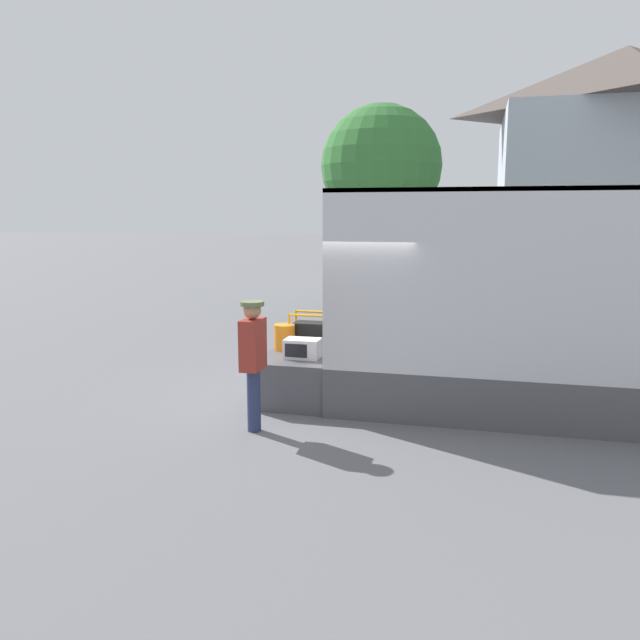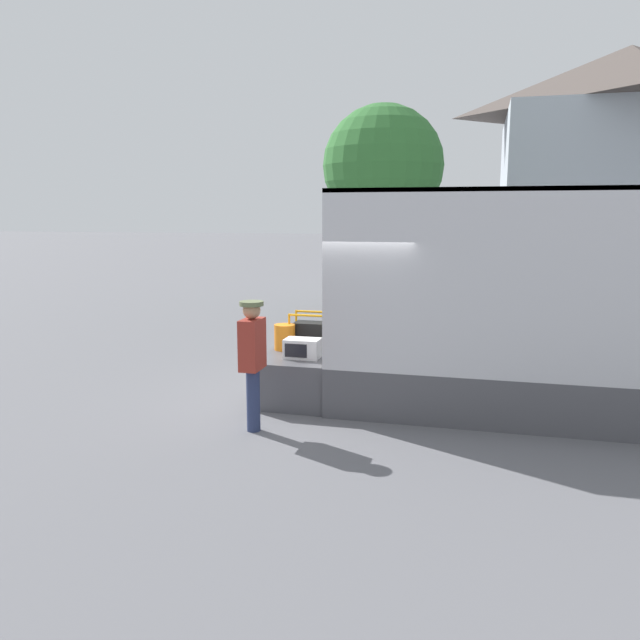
{
  "view_description": "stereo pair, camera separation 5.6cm",
  "coord_description": "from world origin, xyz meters",
  "px_view_note": "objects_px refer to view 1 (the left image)",
  "views": [
    {
      "loc": [
        2.02,
        -9.33,
        2.87
      ],
      "look_at": [
        -0.25,
        -0.2,
        1.26
      ],
      "focal_mm": 35.0,
      "sensor_mm": 36.0,
      "label": 1
    },
    {
      "loc": [
        2.08,
        -9.31,
        2.87
      ],
      "look_at": [
        -0.25,
        -0.2,
        1.26
      ],
      "focal_mm": 35.0,
      "sensor_mm": 36.0,
      "label": 2
    }
  ],
  "objects_px": {
    "box_truck": "(625,354)",
    "orange_bucket": "(285,337)",
    "worker_person": "(253,352)",
    "street_tree": "(381,167)",
    "portable_generator": "(311,334)",
    "microwave": "(303,348)"
  },
  "relations": [
    {
      "from": "box_truck",
      "to": "orange_bucket",
      "type": "relative_size",
      "value": 17.15
    },
    {
      "from": "worker_person",
      "to": "street_tree",
      "type": "distance_m",
      "value": 11.0
    },
    {
      "from": "worker_person",
      "to": "street_tree",
      "type": "height_order",
      "value": "street_tree"
    },
    {
      "from": "portable_generator",
      "to": "worker_person",
      "type": "height_order",
      "value": "worker_person"
    },
    {
      "from": "orange_bucket",
      "to": "portable_generator",
      "type": "bearing_deg",
      "value": 38.65
    },
    {
      "from": "microwave",
      "to": "orange_bucket",
      "type": "distance_m",
      "value": 0.66
    },
    {
      "from": "worker_person",
      "to": "orange_bucket",
      "type": "bearing_deg",
      "value": 94.24
    },
    {
      "from": "portable_generator",
      "to": "worker_person",
      "type": "bearing_deg",
      "value": -95.98
    },
    {
      "from": "microwave",
      "to": "worker_person",
      "type": "distance_m",
      "value": 1.39
    },
    {
      "from": "portable_generator",
      "to": "worker_person",
      "type": "distance_m",
      "value": 2.14
    },
    {
      "from": "box_truck",
      "to": "worker_person",
      "type": "distance_m",
      "value": 5.2
    },
    {
      "from": "box_truck",
      "to": "street_tree",
      "type": "xyz_separation_m",
      "value": [
        -4.81,
        8.75,
        3.27
      ]
    },
    {
      "from": "box_truck",
      "to": "worker_person",
      "type": "relative_size",
      "value": 4.01
    },
    {
      "from": "orange_bucket",
      "to": "street_tree",
      "type": "relative_size",
      "value": 0.07
    },
    {
      "from": "microwave",
      "to": "street_tree",
      "type": "bearing_deg",
      "value": 91.4
    },
    {
      "from": "orange_bucket",
      "to": "worker_person",
      "type": "relative_size",
      "value": 0.23
    },
    {
      "from": "microwave",
      "to": "portable_generator",
      "type": "height_order",
      "value": "portable_generator"
    },
    {
      "from": "microwave",
      "to": "orange_bucket",
      "type": "height_order",
      "value": "orange_bucket"
    },
    {
      "from": "portable_generator",
      "to": "street_tree",
      "type": "xyz_separation_m",
      "value": [
        -0.15,
        8.43,
        3.26
      ]
    },
    {
      "from": "worker_person",
      "to": "street_tree",
      "type": "xyz_separation_m",
      "value": [
        0.07,
        10.55,
        3.12
      ]
    },
    {
      "from": "orange_bucket",
      "to": "worker_person",
      "type": "height_order",
      "value": "worker_person"
    },
    {
      "from": "orange_bucket",
      "to": "box_truck",
      "type": "bearing_deg",
      "value": -0.47
    }
  ]
}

